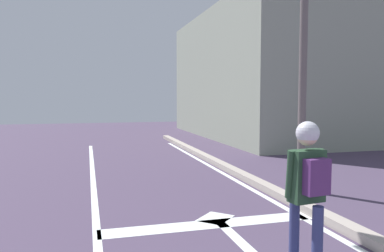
{
  "coord_description": "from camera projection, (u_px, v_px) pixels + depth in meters",
  "views": [
    {
      "loc": [
        -0.37,
        0.51,
        1.93
      ],
      "look_at": [
        1.19,
        6.15,
        1.48
      ],
      "focal_mm": 35.38,
      "sensor_mm": 36.0,
      "label": 1
    }
  ],
  "objects": [
    {
      "name": "lane_line_center",
      "position": [
        97.0,
        231.0,
        5.45
      ],
      "size": [
        0.12,
        20.0,
        0.01
      ],
      "primitive_type": "cube",
      "color": "silver",
      "rests_on": "ground"
    },
    {
      "name": "curb_strip",
      "position": [
        308.0,
        208.0,
        6.36
      ],
      "size": [
        0.24,
        24.0,
        0.14
      ],
      "primitive_type": "cube",
      "color": "#A89B91",
      "rests_on": "ground"
    },
    {
      "name": "stop_bar",
      "position": [
        210.0,
        224.0,
        5.75
      ],
      "size": [
        3.35,
        0.4,
        0.01
      ],
      "primitive_type": "cube",
      "color": "silver",
      "rests_on": "ground"
    },
    {
      "name": "lane_arrow_head",
      "position": [
        215.0,
        218.0,
        6.04
      ],
      "size": [
        0.71,
        0.71,
        0.01
      ],
      "primitive_type": "cube",
      "rotation": [
        0.0,
        0.0,
        0.79
      ],
      "color": "silver",
      "rests_on": "ground"
    },
    {
      "name": "skater",
      "position": [
        308.0,
        179.0,
        3.86
      ],
      "size": [
        0.44,
        0.61,
        1.6
      ],
      "color": "navy",
      "rests_on": "skateboard"
    },
    {
      "name": "lane_line_curbside",
      "position": [
        294.0,
        213.0,
        6.3
      ],
      "size": [
        0.12,
        20.0,
        0.01
      ],
      "primitive_type": "cube",
      "color": "silver",
      "rests_on": "ground"
    },
    {
      "name": "building_block",
      "position": [
        308.0,
        77.0,
        19.47
      ],
      "size": [
        11.12,
        11.95,
        6.01
      ],
      "primitive_type": "cube",
      "color": "gray",
      "rests_on": "ground"
    },
    {
      "name": "lane_arrow_stem",
      "position": [
        235.0,
        237.0,
        5.22
      ],
      "size": [
        0.16,
        1.4,
        0.01
      ],
      "primitive_type": "cube",
      "color": "silver",
      "rests_on": "ground"
    }
  ]
}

